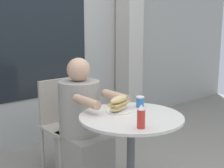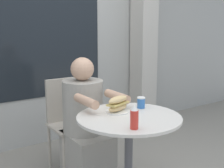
{
  "view_description": "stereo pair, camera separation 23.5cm",
  "coord_description": "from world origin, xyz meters",
  "px_view_note": "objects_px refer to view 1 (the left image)",
  "views": [
    {
      "loc": [
        -1.52,
        -1.53,
        1.41
      ],
      "look_at": [
        0.0,
        0.21,
        0.94
      ],
      "focal_mm": 50.0,
      "sensor_mm": 36.0,
      "label": 1
    },
    {
      "loc": [
        -1.33,
        -1.68,
        1.41
      ],
      "look_at": [
        0.0,
        0.21,
        0.94
      ],
      "focal_mm": 50.0,
      "sensor_mm": 36.0,
      "label": 2
    }
  ],
  "objects_px": {
    "drink_cup": "(140,102)",
    "sandwich_on_plate": "(119,104)",
    "seated_diner": "(82,131)",
    "diner_chair": "(61,117)",
    "cafe_table": "(131,141)",
    "condiment_bottle": "(141,117)"
  },
  "relations": [
    {
      "from": "cafe_table",
      "to": "seated_diner",
      "type": "height_order",
      "value": "seated_diner"
    },
    {
      "from": "diner_chair",
      "to": "sandwich_on_plate",
      "type": "bearing_deg",
      "value": 94.27
    },
    {
      "from": "seated_diner",
      "to": "sandwich_on_plate",
      "type": "distance_m",
      "value": 0.54
    },
    {
      "from": "seated_diner",
      "to": "drink_cup",
      "type": "distance_m",
      "value": 0.6
    },
    {
      "from": "diner_chair",
      "to": "drink_cup",
      "type": "distance_m",
      "value": 0.87
    },
    {
      "from": "cafe_table",
      "to": "seated_diner",
      "type": "relative_size",
      "value": 0.68
    },
    {
      "from": "sandwich_on_plate",
      "to": "condiment_bottle",
      "type": "xyz_separation_m",
      "value": [
        -0.14,
        -0.36,
        0.02
      ]
    },
    {
      "from": "seated_diner",
      "to": "condiment_bottle",
      "type": "height_order",
      "value": "seated_diner"
    },
    {
      "from": "sandwich_on_plate",
      "to": "drink_cup",
      "type": "height_order",
      "value": "sandwich_on_plate"
    },
    {
      "from": "sandwich_on_plate",
      "to": "condiment_bottle",
      "type": "bearing_deg",
      "value": -111.51
    },
    {
      "from": "cafe_table",
      "to": "drink_cup",
      "type": "distance_m",
      "value": 0.34
    },
    {
      "from": "cafe_table",
      "to": "sandwich_on_plate",
      "type": "distance_m",
      "value": 0.28
    },
    {
      "from": "drink_cup",
      "to": "diner_chair",
      "type": "bearing_deg",
      "value": 106.7
    },
    {
      "from": "diner_chair",
      "to": "seated_diner",
      "type": "xyz_separation_m",
      "value": [
        -0.0,
        -0.35,
        -0.05
      ]
    },
    {
      "from": "cafe_table",
      "to": "condiment_bottle",
      "type": "relative_size",
      "value": 4.85
    },
    {
      "from": "seated_diner",
      "to": "drink_cup",
      "type": "xyz_separation_m",
      "value": [
        0.24,
        -0.45,
        0.31
      ]
    },
    {
      "from": "sandwich_on_plate",
      "to": "drink_cup",
      "type": "xyz_separation_m",
      "value": [
        0.21,
        -0.02,
        -0.01
      ]
    },
    {
      "from": "sandwich_on_plate",
      "to": "drink_cup",
      "type": "relative_size",
      "value": 2.49
    },
    {
      "from": "cafe_table",
      "to": "seated_diner",
      "type": "xyz_separation_m",
      "value": [
        -0.03,
        0.56,
        -0.07
      ]
    },
    {
      "from": "sandwich_on_plate",
      "to": "condiment_bottle",
      "type": "distance_m",
      "value": 0.39
    },
    {
      "from": "drink_cup",
      "to": "sandwich_on_plate",
      "type": "bearing_deg",
      "value": 175.02
    },
    {
      "from": "seated_diner",
      "to": "sandwich_on_plate",
      "type": "xyz_separation_m",
      "value": [
        0.04,
        -0.43,
        0.32
      ]
    }
  ]
}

